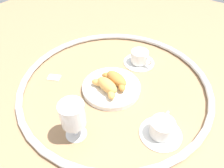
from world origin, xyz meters
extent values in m
plane|color=#997551|center=(0.00, 0.00, 0.00)|extent=(2.20, 2.20, 0.00)
torus|color=silver|center=(0.00, 0.00, 0.01)|extent=(0.75, 0.75, 0.02)
cylinder|color=white|center=(0.00, 0.02, 0.01)|extent=(0.23, 0.23, 0.02)
torus|color=white|center=(0.00, 0.02, 0.02)|extent=(0.23, 0.23, 0.01)
ellipsoid|color=#BC7A38|center=(-0.01, 0.00, 0.04)|extent=(0.11, 0.07, 0.04)
ellipsoid|color=#BC7A38|center=(0.04, 0.00, 0.04)|extent=(0.05, 0.04, 0.03)
ellipsoid|color=#BC7A38|center=(-0.05, 0.02, 0.04)|extent=(0.05, 0.05, 0.03)
ellipsoid|color=#D6994C|center=(0.00, 0.05, 0.04)|extent=(0.11, 0.07, 0.04)
ellipsoid|color=#D6994C|center=(0.05, 0.05, 0.04)|extent=(0.05, 0.04, 0.03)
ellipsoid|color=#D6994C|center=(-0.04, 0.07, 0.04)|extent=(0.05, 0.05, 0.03)
cylinder|color=white|center=(0.00, -0.19, 0.00)|extent=(0.14, 0.14, 0.01)
cylinder|color=white|center=(0.00, -0.19, 0.03)|extent=(0.08, 0.08, 0.05)
cylinder|color=brown|center=(0.00, -0.19, 0.06)|extent=(0.07, 0.07, 0.01)
torus|color=white|center=(-0.05, -0.18, 0.04)|extent=(0.04, 0.02, 0.04)
cylinder|color=white|center=(-0.25, 0.10, 0.00)|extent=(0.14, 0.14, 0.01)
cylinder|color=white|center=(-0.25, 0.10, 0.03)|extent=(0.08, 0.08, 0.05)
cylinder|color=brown|center=(-0.25, 0.10, 0.06)|extent=(0.07, 0.07, 0.01)
torus|color=white|center=(-0.24, 0.05, 0.04)|extent=(0.02, 0.04, 0.04)
cylinder|color=white|center=(-0.03, 0.26, 0.00)|extent=(0.07, 0.07, 0.01)
cylinder|color=white|center=(-0.03, 0.26, 0.03)|extent=(0.01, 0.01, 0.05)
cylinder|color=white|center=(-0.03, 0.26, 0.10)|extent=(0.08, 0.08, 0.08)
cylinder|color=#E0CC4C|center=(-0.03, 0.26, 0.09)|extent=(0.07, 0.07, 0.07)
cube|color=white|center=(0.23, 0.11, 0.00)|extent=(0.06, 0.05, 0.01)
camera|label=1|loc=(-0.35, 0.51, 0.59)|focal=34.30mm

